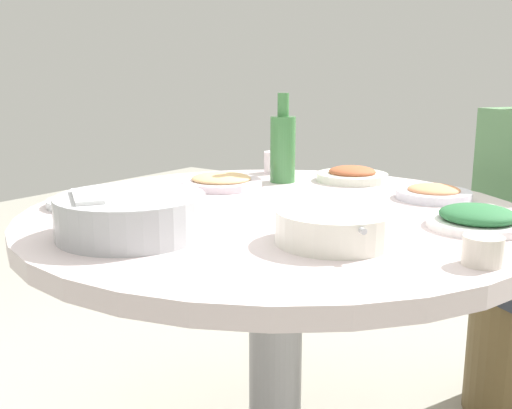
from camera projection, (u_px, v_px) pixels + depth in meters
The scene contains 11 objects.
round_dining_table at pixel (276, 258), 1.53m from camera, with size 1.28×1.28×0.77m.
rice_bowl at pixel (131, 215), 1.25m from camera, with size 0.32×0.32×0.10m.
soup_bowl at pixel (335, 227), 1.20m from camera, with size 0.24×0.24×0.07m.
dish_noodles at pixel (221, 181), 1.80m from camera, with size 0.25×0.25×0.04m.
dish_stirfry at pixel (352, 175), 1.90m from camera, with size 0.23×0.23×0.05m.
dish_shrimp at pixel (434, 193), 1.62m from camera, with size 0.20×0.20×0.04m.
dish_eggplant at pixel (86, 200), 1.54m from camera, with size 0.20×0.20×0.04m.
dish_greens at pixel (477, 219), 1.32m from camera, with size 0.22×0.22×0.05m.
green_bottle at pixel (283, 147), 1.86m from camera, with size 0.08×0.08×0.28m.
tea_cup_near at pixel (483, 251), 1.06m from camera, with size 0.07×0.07×0.05m, color silver.
tea_cup_far at pixel (275, 162), 2.05m from camera, with size 0.07×0.07×0.07m, color white.
Camera 1 is at (-1.20, -0.83, 1.11)m, focal length 41.55 mm.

